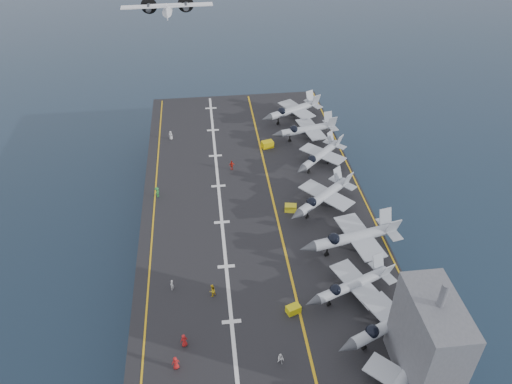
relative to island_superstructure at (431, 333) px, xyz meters
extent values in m
plane|color=#142135|center=(-15.00, 30.00, -17.90)|extent=(500.00, 500.00, 0.00)
cube|color=#56595E|center=(-15.00, 30.00, -12.90)|extent=(36.00, 90.00, 10.00)
cube|color=black|center=(-15.00, 30.00, -7.70)|extent=(38.00, 92.00, 0.40)
cube|color=gold|center=(-12.00, 30.00, -7.48)|extent=(0.35, 90.00, 0.02)
cube|color=silver|center=(-21.00, 30.00, -7.48)|extent=(0.50, 90.00, 0.02)
cube|color=gold|center=(-32.00, 30.00, -7.48)|extent=(0.25, 90.00, 0.02)
cube|color=gold|center=(3.50, 30.00, -7.48)|extent=(0.25, 90.00, 0.02)
imported|color=#B21919|center=(-27.01, 7.08, -6.53)|extent=(1.35, 1.11, 1.93)
imported|color=silver|center=(-28.64, 16.52, -6.64)|extent=(1.04, 1.22, 1.72)
imported|color=yellow|center=(-23.23, 14.75, -6.52)|extent=(1.41, 1.36, 1.97)
imported|color=#237D30|center=(-31.53, 38.12, -6.55)|extent=(1.28, 1.37, 1.91)
imported|color=red|center=(-18.21, 44.89, -6.56)|extent=(1.21, 0.88, 1.89)
imported|color=silver|center=(-29.62, 57.37, -6.60)|extent=(1.26, 1.06, 1.79)
imported|color=white|center=(-15.69, 3.19, -6.65)|extent=(1.22, 1.14, 1.70)
imported|color=#B21919|center=(-27.99, 4.03, -6.53)|extent=(1.35, 1.11, 1.93)
camera|label=1|loc=(-22.71, -31.60, 44.28)|focal=35.00mm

